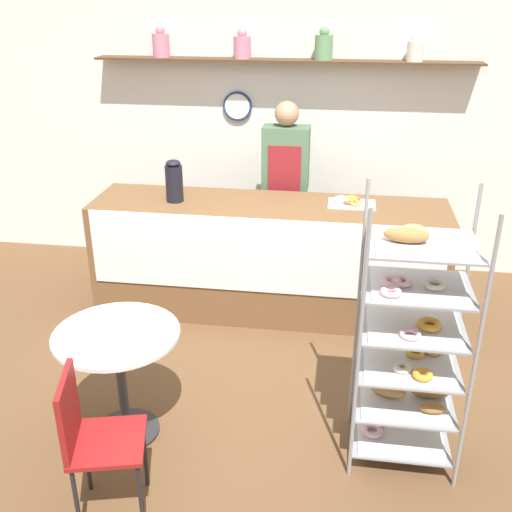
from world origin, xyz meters
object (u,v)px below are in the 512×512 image
Objects in this scene: cafe_chair at (90,432)px; cafe_table at (119,358)px; donut_tray_counter at (349,201)px; pastry_rack at (410,343)px; person_worker at (285,187)px; coffee_carafe at (174,181)px.

cafe_table is at bearing -7.61° from cafe_chair.
donut_tray_counter reaches higher than cafe_chair.
pastry_rack reaches higher than cafe_table.
person_worker is (-0.95, 2.26, 0.16)m from pastry_rack.
person_worker reaches higher than cafe_chair.
cafe_table is at bearing -177.59° from pastry_rack.
donut_tray_counter is (1.27, 2.47, 0.47)m from cafe_chair.
cafe_chair is at bearing -156.80° from pastry_rack.
donut_tray_counter is (1.44, 0.15, -0.15)m from coffee_carafe.
pastry_rack is 1.90× the size of cafe_chair.
coffee_carafe is at bearing -174.16° from donut_tray_counter.
cafe_table is 2.32m from donut_tray_counter.
donut_tray_counter reaches higher than cafe_table.
cafe_chair is 2.50× the size of coffee_carafe.
cafe_table is (-1.72, -0.07, -0.22)m from pastry_rack.
pastry_rack is 4.34× the size of donut_tray_counter.
pastry_rack is at bearing -78.15° from donut_tray_counter.
pastry_rack reaches higher than cafe_chair.
pastry_rack is 2.46m from coffee_carafe.
cafe_chair is 2.82m from donut_tray_counter.
cafe_table is 1.80m from coffee_carafe.
coffee_carafe is 1.45m from donut_tray_counter.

